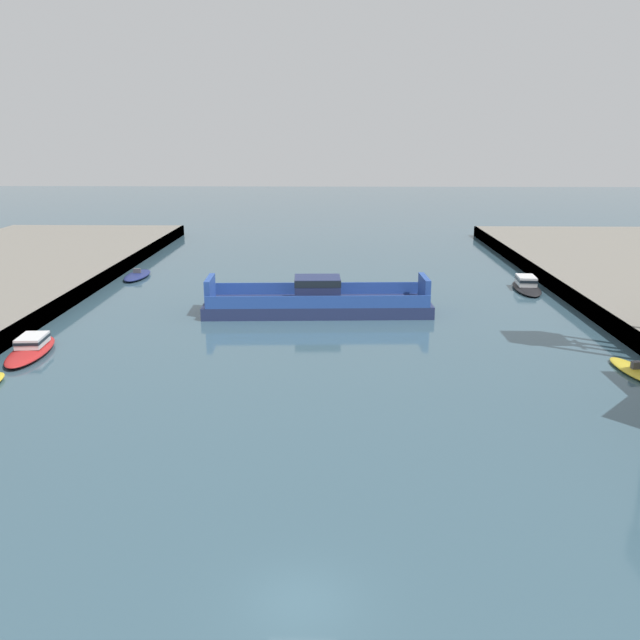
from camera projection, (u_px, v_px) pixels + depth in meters
ground_plane at (301, 603)px, 23.41m from camera, size 400.00×400.00×0.00m
chain_ferry at (317, 302)px, 61.64m from camera, size 20.61×6.61×3.30m
moored_boat_near_left at (526, 285)px, 71.07m from camera, size 3.16×8.16×1.38m
moored_boat_mid_right at (137, 275)px, 77.00m from camera, size 2.47×6.69×1.07m
moored_boat_far_right at (635, 371)px, 45.92m from camera, size 2.48×6.14×0.87m
moored_boat_upstream_b at (31, 348)px, 49.92m from camera, size 3.14×7.84×1.32m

